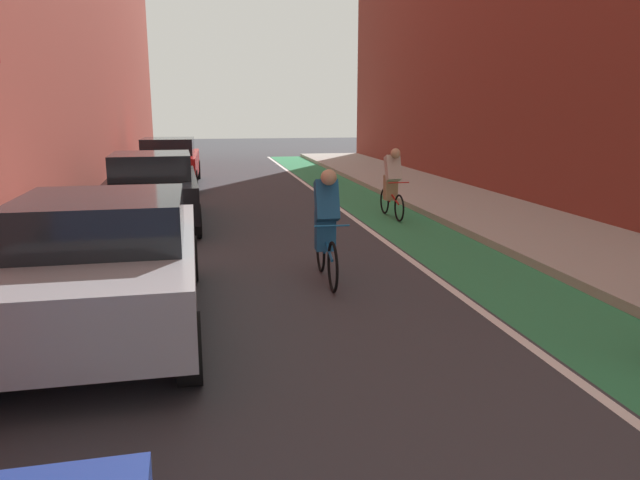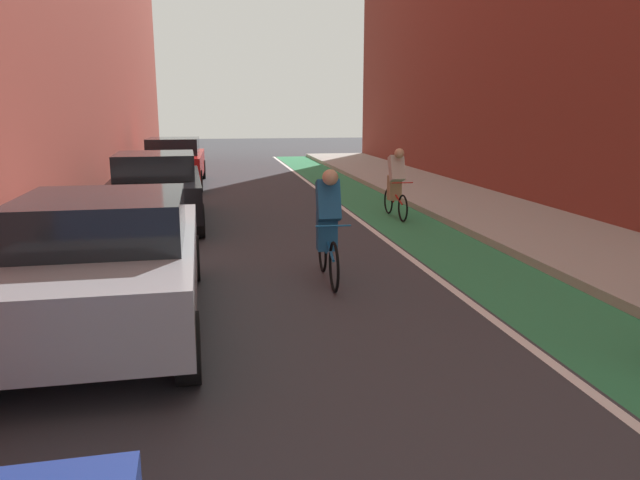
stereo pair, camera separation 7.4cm
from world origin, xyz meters
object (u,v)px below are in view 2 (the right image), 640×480
at_px(parked_sedan_silver, 109,260).
at_px(cyclist_trailing, 328,223).
at_px(parked_sedan_red, 175,161).
at_px(parked_sedan_black, 157,188).
at_px(cyclist_far, 396,183).

distance_m(parked_sedan_silver, cyclist_trailing, 3.08).
xyz_separation_m(parked_sedan_red, cyclist_trailing, (2.76, -11.62, 0.07)).
height_order(parked_sedan_silver, cyclist_trailing, cyclist_trailing).
bearing_deg(parked_sedan_black, cyclist_trailing, -60.84).
relative_size(cyclist_trailing, cyclist_far, 1.06).
height_order(parked_sedan_black, parked_sedan_red, same).
height_order(parked_sedan_red, cyclist_far, cyclist_far).
xyz_separation_m(parked_sedan_silver, parked_sedan_red, (-0.00, 13.01, -0.00)).
height_order(parked_sedan_black, cyclist_far, cyclist_far).
xyz_separation_m(parked_sedan_silver, cyclist_trailing, (2.75, 1.38, 0.07)).
distance_m(cyclist_trailing, cyclist_far, 5.37).
bearing_deg(parked_sedan_red, cyclist_trailing, -76.66).
relative_size(parked_sedan_black, cyclist_far, 2.77).
bearing_deg(parked_sedan_red, cyclist_far, -52.61).
xyz_separation_m(parked_sedan_black, parked_sedan_red, (-0.00, 6.69, 0.00)).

